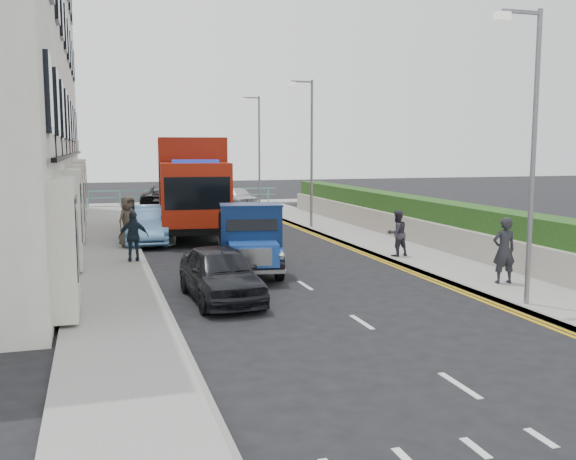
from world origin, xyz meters
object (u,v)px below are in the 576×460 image
object	(u,v)px
bedford_lorry	(251,243)
lamp_mid	(309,145)
pedestrian_east_near	(504,250)
lamp_near	(530,142)
lamp_far	(257,146)
red_lorry	(191,184)
parked_car_front	(220,273)

from	to	relation	value
bedford_lorry	lamp_mid	bearing A→B (deg)	72.12
lamp_mid	pedestrian_east_near	bearing A→B (deg)	-85.78
lamp_near	lamp_far	world-z (taller)	same
lamp_near	red_lorry	distance (m)	16.76
lamp_near	bedford_lorry	size ratio (longest dim) A/B	1.47
lamp_mid	lamp_far	distance (m)	10.00
lamp_near	lamp_far	bearing A→B (deg)	90.00
parked_car_front	pedestrian_east_near	size ratio (longest dim) A/B	2.21
lamp_near	lamp_mid	bearing A→B (deg)	90.00
red_lorry	lamp_far	bearing A→B (deg)	66.66
bedford_lorry	pedestrian_east_near	size ratio (longest dim) A/B	2.58
lamp_mid	parked_car_front	xyz separation A→B (m)	(-6.78, -13.00, -3.30)
red_lorry	lamp_mid	bearing A→B (deg)	8.37
lamp_mid	parked_car_front	distance (m)	15.03
bedford_lorry	red_lorry	size ratio (longest dim) A/B	0.57
red_lorry	pedestrian_east_near	size ratio (longest dim) A/B	4.55
lamp_mid	red_lorry	world-z (taller)	lamp_mid
lamp_near	bedford_lorry	bearing A→B (deg)	132.43
lamp_mid	parked_car_front	bearing A→B (deg)	-117.53
bedford_lorry	red_lorry	world-z (taller)	red_lorry
red_lorry	lamp_near	bearing A→B (deg)	-64.98
lamp_near	bedford_lorry	world-z (taller)	lamp_near
lamp_far	pedestrian_east_near	xyz separation A→B (m)	(1.02, -23.80, -2.96)
lamp_near	lamp_far	size ratio (longest dim) A/B	1.00
lamp_far	bedford_lorry	size ratio (longest dim) A/B	1.47
lamp_near	red_lorry	world-z (taller)	lamp_near
bedford_lorry	lamp_near	bearing A→B (deg)	-37.93
lamp_mid	red_lorry	size ratio (longest dim) A/B	0.83
bedford_lorry	pedestrian_east_near	xyz separation A→B (m)	(6.33, -3.60, 0.05)
lamp_mid	bedford_lorry	bearing A→B (deg)	-117.51
lamp_mid	red_lorry	xyz separation A→B (m)	(-5.63, -0.30, -1.72)
lamp_near	lamp_mid	world-z (taller)	same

